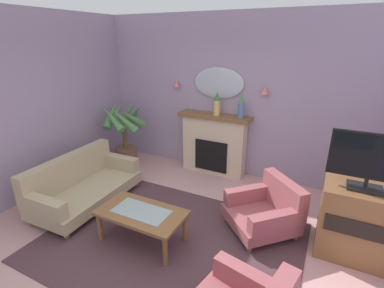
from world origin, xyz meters
TOP-DOWN VIEW (x-y plane):
  - floor at (0.00, 0.00)m, footprint 6.23×6.07m
  - wall_back at (0.00, 2.58)m, footprint 6.23×0.10m
  - wall_left at (-2.66, 0.00)m, footprint 0.10×6.07m
  - patterned_rug at (0.00, 0.20)m, footprint 3.20×2.40m
  - fireplace at (-0.30, 2.36)m, footprint 1.36×0.36m
  - mantel_vase_right at (-0.25, 2.33)m, footprint 0.12×0.12m
  - mantel_vase_centre at (0.20, 2.33)m, footprint 0.12×0.12m
  - wall_mirror at (-0.30, 2.50)m, footprint 0.96×0.06m
  - wall_sconce_left at (-1.15, 2.45)m, footprint 0.14×0.14m
  - wall_sconce_right at (0.55, 2.45)m, footprint 0.14×0.14m
  - coffee_table at (-0.33, 0.07)m, footprint 1.10×0.60m
  - floral_couch at (-1.72, 0.41)m, footprint 0.91×1.74m
  - armchair_in_corner at (1.03, 1.02)m, footprint 1.15×1.15m
  - tv_cabinet at (2.06, 1.01)m, footprint 0.80×0.57m
  - tv_flatscreen at (2.06, 0.99)m, footprint 0.84×0.24m
  - potted_plant_corner_palm at (-2.02, 1.83)m, footprint 0.83×0.87m

SIDE VIEW (x-z plane):
  - floor at x=0.00m, z-range -0.10..0.00m
  - patterned_rug at x=0.00m, z-range 0.00..0.01m
  - armchair_in_corner at x=1.03m, z-range -0.05..0.66m
  - floral_couch at x=-1.72m, z-range -0.06..0.70m
  - coffee_table at x=-0.33m, z-range 0.16..0.61m
  - tv_cabinet at x=2.06m, z-range 0.00..0.90m
  - fireplace at x=-0.30m, z-range -0.01..1.15m
  - potted_plant_corner_palm at x=-2.02m, z-range 0.05..1.39m
  - tv_flatscreen at x=2.06m, z-range 0.92..1.57m
  - mantel_vase_centre at x=0.20m, z-range 1.15..1.57m
  - mantel_vase_right at x=-0.25m, z-range 1.15..1.57m
  - wall_back at x=0.00m, z-range 0.00..2.92m
  - wall_left at x=-2.66m, z-range 0.00..2.92m
  - wall_sconce_left at x=-1.15m, z-range 1.59..1.73m
  - wall_sconce_right at x=0.55m, z-range 1.59..1.73m
  - wall_mirror at x=-0.30m, z-range 1.43..1.99m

